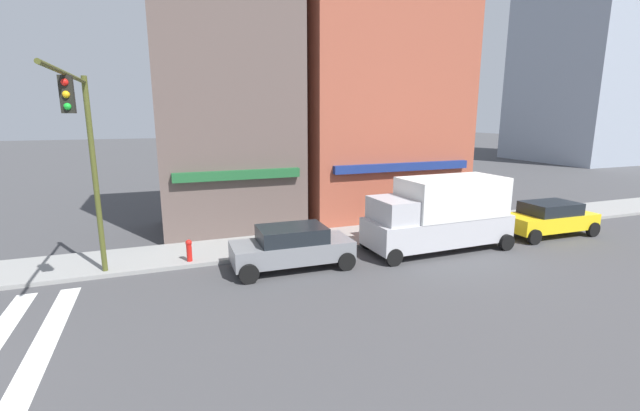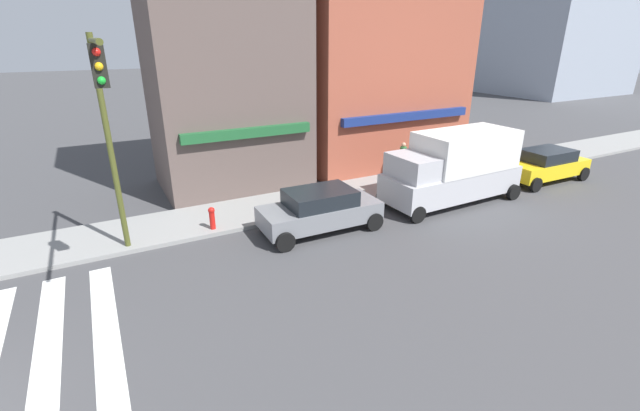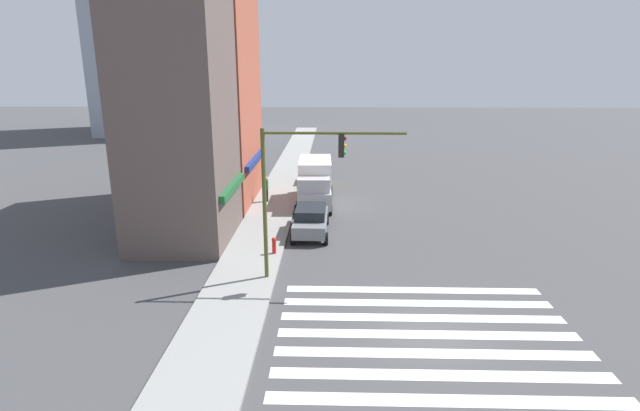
% 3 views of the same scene
% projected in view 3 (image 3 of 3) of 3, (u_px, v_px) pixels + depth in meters
% --- Properties ---
extents(ground_plane, '(200.00, 200.00, 0.00)m').
position_uv_depth(ground_plane, '(428.00, 335.00, 17.93)').
color(ground_plane, '#424244').
extents(sidewalk_left, '(120.00, 3.00, 0.15)m').
position_uv_depth(sidewalk_left, '(220.00, 330.00, 18.10)').
color(sidewalk_left, gray).
rests_on(sidewalk_left, ground_plane).
extents(crosswalk_stripes, '(7.94, 10.80, 0.01)m').
position_uv_depth(crosswalk_stripes, '(428.00, 334.00, 17.93)').
color(crosswalk_stripes, silver).
rests_on(crosswalk_stripes, ground_plane).
extents(storefront_row, '(16.01, 5.30, 15.95)m').
position_uv_depth(storefront_row, '(203.00, 96.00, 30.63)').
color(storefront_row, brown).
rests_on(storefront_row, ground_plane).
extents(traffic_signal, '(0.32, 6.07, 6.82)m').
position_uv_depth(traffic_signal, '(297.00, 178.00, 21.21)').
color(traffic_signal, '#474C1E').
rests_on(traffic_signal, ground_plane).
extents(sedan_grey, '(4.43, 2.02, 1.59)m').
position_uv_depth(sedan_grey, '(311.00, 220.00, 28.43)').
color(sedan_grey, slate).
rests_on(sedan_grey, ground_plane).
extents(box_truck_silver, '(6.26, 2.42, 3.04)m').
position_uv_depth(box_truck_silver, '(315.00, 181.00, 34.43)').
color(box_truck_silver, '#B7B7BC').
rests_on(box_truck_silver, ground_plane).
extents(sedan_yellow, '(4.43, 2.02, 1.59)m').
position_uv_depth(sedan_yellow, '(318.00, 173.00, 40.54)').
color(sedan_yellow, yellow).
rests_on(sedan_yellow, ground_plane).
extents(pedestrian_green_top, '(0.32, 0.32, 1.77)m').
position_uv_depth(pedestrian_green_top, '(266.00, 189.00, 34.62)').
color(pedestrian_green_top, '#23232D').
rests_on(pedestrian_green_top, sidewalk_left).
extents(fire_hydrant, '(0.24, 0.24, 0.84)m').
position_uv_depth(fire_hydrant, '(274.00, 245.00, 25.14)').
color(fire_hydrant, red).
rests_on(fire_hydrant, sidewalk_left).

